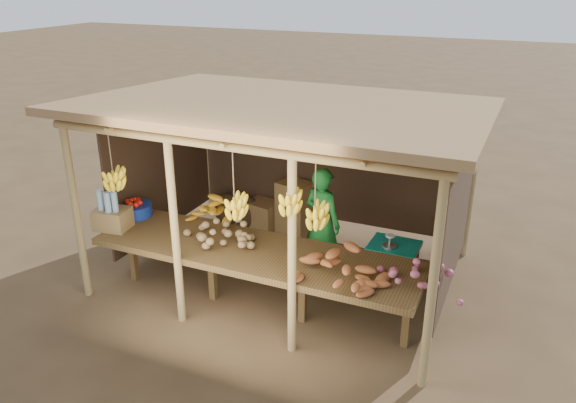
% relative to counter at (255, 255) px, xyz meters
% --- Properties ---
extents(ground, '(60.00, 60.00, 0.00)m').
position_rel_counter_xyz_m(ground, '(-0.00, 0.95, -0.74)').
color(ground, brown).
rests_on(ground, ground).
extents(stall_structure, '(4.70, 3.50, 2.43)m').
position_rel_counter_xyz_m(stall_structure, '(-0.05, 0.86, 1.17)').
color(stall_structure, tan).
rests_on(stall_structure, ground).
extents(counter, '(3.90, 1.05, 0.80)m').
position_rel_counter_xyz_m(counter, '(0.00, 0.00, 0.00)').
color(counter, brown).
rests_on(counter, ground).
extents(potato_heap, '(1.01, 0.69, 0.36)m').
position_rel_counter_xyz_m(potato_heap, '(-0.49, -0.00, 0.24)').
color(potato_heap, olive).
rests_on(potato_heap, counter).
extents(sweet_potato_heap, '(1.04, 0.66, 0.36)m').
position_rel_counter_xyz_m(sweet_potato_heap, '(1.05, -0.26, 0.24)').
color(sweet_potato_heap, '#9F5528').
rests_on(sweet_potato_heap, counter).
extents(onion_heap, '(0.94, 0.64, 0.36)m').
position_rel_counter_xyz_m(onion_heap, '(1.90, 0.01, 0.24)').
color(onion_heap, '#A95266').
rests_on(onion_heap, counter).
extents(banana_pile, '(0.75, 0.63, 0.35)m').
position_rel_counter_xyz_m(banana_pile, '(-0.84, 0.42, 0.24)').
color(banana_pile, gold).
rests_on(banana_pile, counter).
extents(tomato_basin, '(0.44, 0.44, 0.23)m').
position_rel_counter_xyz_m(tomato_basin, '(-1.90, 0.26, 0.16)').
color(tomato_basin, navy).
rests_on(tomato_basin, counter).
extents(bottle_box, '(0.45, 0.38, 0.52)m').
position_rel_counter_xyz_m(bottle_box, '(-1.90, -0.18, 0.26)').
color(bottle_box, olive).
rests_on(bottle_box, counter).
extents(vendor, '(0.64, 0.53, 1.51)m').
position_rel_counter_xyz_m(vendor, '(0.41, 1.12, 0.02)').
color(vendor, '#1A752A').
rests_on(vendor, ground).
extents(tarp_crate, '(0.63, 0.55, 0.74)m').
position_rel_counter_xyz_m(tarp_crate, '(1.35, 1.24, -0.43)').
color(tarp_crate, brown).
rests_on(tarp_crate, ground).
extents(carton_stack, '(1.16, 0.53, 0.81)m').
position_rel_counter_xyz_m(carton_stack, '(-0.58, 2.15, -0.38)').
color(carton_stack, olive).
rests_on(carton_stack, ground).
extents(burlap_sacks, '(0.80, 0.42, 0.57)m').
position_rel_counter_xyz_m(burlap_sacks, '(-1.39, 2.12, -0.49)').
color(burlap_sacks, '#412D1E').
rests_on(burlap_sacks, ground).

